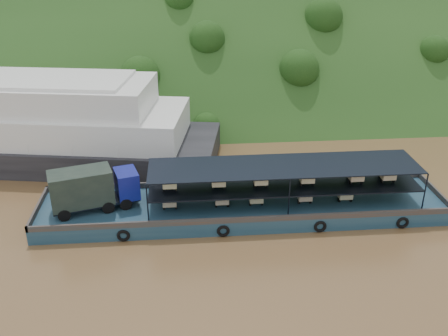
{
  "coord_description": "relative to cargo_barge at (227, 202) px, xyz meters",
  "views": [
    {
      "loc": [
        -5.44,
        -37.43,
        22.47
      ],
      "look_at": [
        -2.0,
        3.0,
        3.2
      ],
      "focal_mm": 40.0,
      "sensor_mm": 36.0,
      "label": 1
    }
  ],
  "objects": [
    {
      "name": "ground",
      "position": [
        2.0,
        -0.21,
        -1.21
      ],
      "size": [
        160.0,
        160.0,
        0.0
      ],
      "primitive_type": "plane",
      "color": "brown",
      "rests_on": "ground"
    },
    {
      "name": "passenger_ferry",
      "position": [
        -22.32,
        14.31,
        2.71
      ],
      "size": [
        45.97,
        18.58,
        9.06
      ],
      "rotation": [
        0.0,
        0.0,
        -0.17
      ],
      "color": "black",
      "rests_on": "ground"
    },
    {
      "name": "hillside",
      "position": [
        2.0,
        35.79,
        -1.21
      ],
      "size": [
        140.0,
        39.6,
        39.6
      ],
      "primitive_type": "cube",
      "rotation": [
        0.79,
        0.0,
        0.0
      ],
      "color": "#193814",
      "rests_on": "ground"
    },
    {
      "name": "cargo_barge",
      "position": [
        0.0,
        0.0,
        0.0
      ],
      "size": [
        35.0,
        7.18,
        4.85
      ],
      "color": "#15334A",
      "rests_on": "ground"
    }
  ]
}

